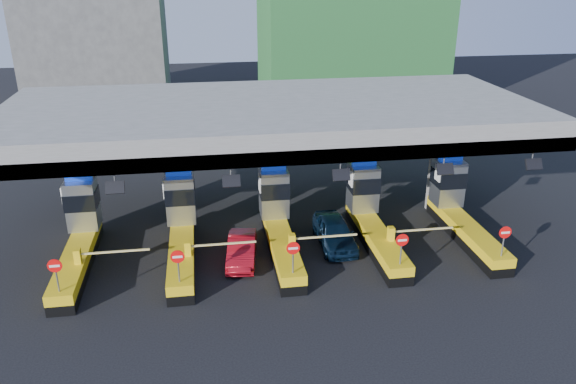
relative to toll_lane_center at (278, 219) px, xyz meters
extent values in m
plane|color=black|center=(0.00, -0.28, -1.40)|extent=(120.00, 120.00, 0.00)
cube|color=slate|center=(0.00, 2.72, 4.85)|extent=(28.00, 12.00, 1.50)
cube|color=#4C4C49|center=(0.00, -2.98, 4.45)|extent=(28.00, 0.60, 0.70)
cube|color=slate|center=(-10.00, 2.72, 1.35)|extent=(1.00, 1.00, 5.50)
cube|color=slate|center=(0.00, 2.72, 1.35)|extent=(1.00, 1.00, 5.50)
cube|color=slate|center=(10.00, 2.72, 1.35)|extent=(1.00, 1.00, 5.50)
cylinder|color=slate|center=(-7.50, -2.98, 3.85)|extent=(0.06, 0.06, 0.50)
cube|color=black|center=(-7.50, -3.18, 3.50)|extent=(0.80, 0.38, 0.54)
cylinder|color=slate|center=(-2.50, -2.98, 3.85)|extent=(0.06, 0.06, 0.50)
cube|color=black|center=(-2.50, -3.18, 3.50)|extent=(0.80, 0.38, 0.54)
cylinder|color=slate|center=(2.50, -2.98, 3.85)|extent=(0.06, 0.06, 0.50)
cube|color=black|center=(2.50, -3.18, 3.50)|extent=(0.80, 0.38, 0.54)
cylinder|color=slate|center=(7.50, -2.98, 3.85)|extent=(0.06, 0.06, 0.50)
cube|color=black|center=(7.50, -3.18, 3.50)|extent=(0.80, 0.38, 0.54)
cylinder|color=slate|center=(12.00, -2.98, 3.85)|extent=(0.06, 0.06, 0.50)
cube|color=black|center=(12.00, -3.18, 3.50)|extent=(0.80, 0.38, 0.54)
cube|color=black|center=(-10.00, -1.28, -1.15)|extent=(1.20, 8.00, 0.50)
cube|color=#E5B70C|center=(-10.00, -1.28, -0.65)|extent=(1.20, 8.00, 0.50)
cube|color=#9EA3A8|center=(-10.00, 1.52, 0.90)|extent=(1.50, 1.50, 2.60)
cube|color=black|center=(-10.00, 1.50, 1.20)|extent=(1.56, 1.56, 0.90)
cube|color=#0C2DBF|center=(-10.00, 1.52, 2.48)|extent=(1.30, 0.35, 0.55)
cube|color=white|center=(-10.80, 1.22, 1.60)|extent=(0.06, 0.70, 0.90)
cylinder|color=slate|center=(-10.00, -4.88, 0.25)|extent=(0.07, 0.07, 1.30)
cylinder|color=red|center=(-10.00, -4.91, 0.85)|extent=(0.60, 0.04, 0.60)
cube|color=white|center=(-10.00, -4.93, 0.85)|extent=(0.42, 0.02, 0.10)
cube|color=#E5B70C|center=(-9.65, -2.48, -0.05)|extent=(0.30, 0.35, 0.70)
cube|color=white|center=(-8.00, -2.48, 0.05)|extent=(3.20, 0.08, 0.08)
cube|color=black|center=(-5.00, -1.28, -1.15)|extent=(1.20, 8.00, 0.50)
cube|color=#E5B70C|center=(-5.00, -1.28, -0.65)|extent=(1.20, 8.00, 0.50)
cube|color=#9EA3A8|center=(-5.00, 1.52, 0.90)|extent=(1.50, 1.50, 2.60)
cube|color=black|center=(-5.00, 1.50, 1.20)|extent=(1.56, 1.56, 0.90)
cube|color=#0C2DBF|center=(-5.00, 1.52, 2.48)|extent=(1.30, 0.35, 0.55)
cube|color=white|center=(-5.80, 1.22, 1.60)|extent=(0.06, 0.70, 0.90)
cylinder|color=slate|center=(-5.00, -4.88, 0.25)|extent=(0.07, 0.07, 1.30)
cylinder|color=red|center=(-5.00, -4.91, 0.85)|extent=(0.60, 0.04, 0.60)
cube|color=white|center=(-5.00, -4.93, 0.85)|extent=(0.42, 0.02, 0.10)
cube|color=#E5B70C|center=(-4.65, -2.48, -0.05)|extent=(0.30, 0.35, 0.70)
cube|color=white|center=(-3.00, -2.48, 0.05)|extent=(3.20, 0.08, 0.08)
cube|color=black|center=(0.00, -1.28, -1.15)|extent=(1.20, 8.00, 0.50)
cube|color=#E5B70C|center=(0.00, -1.28, -0.65)|extent=(1.20, 8.00, 0.50)
cube|color=#9EA3A8|center=(0.00, 1.52, 0.90)|extent=(1.50, 1.50, 2.60)
cube|color=black|center=(0.00, 1.50, 1.20)|extent=(1.56, 1.56, 0.90)
cube|color=#0C2DBF|center=(0.00, 1.52, 2.48)|extent=(1.30, 0.35, 0.55)
cube|color=white|center=(-0.80, 1.22, 1.60)|extent=(0.06, 0.70, 0.90)
cylinder|color=slate|center=(0.00, -4.88, 0.25)|extent=(0.07, 0.07, 1.30)
cylinder|color=red|center=(0.00, -4.91, 0.85)|extent=(0.60, 0.04, 0.60)
cube|color=white|center=(0.00, -4.93, 0.85)|extent=(0.42, 0.02, 0.10)
cube|color=#E5B70C|center=(0.35, -2.48, -0.05)|extent=(0.30, 0.35, 0.70)
cube|color=white|center=(2.00, -2.48, 0.05)|extent=(3.20, 0.08, 0.08)
cube|color=black|center=(5.00, -1.28, -1.15)|extent=(1.20, 8.00, 0.50)
cube|color=#E5B70C|center=(5.00, -1.28, -0.65)|extent=(1.20, 8.00, 0.50)
cube|color=#9EA3A8|center=(5.00, 1.52, 0.90)|extent=(1.50, 1.50, 2.60)
cube|color=black|center=(5.00, 1.50, 1.20)|extent=(1.56, 1.56, 0.90)
cube|color=#0C2DBF|center=(5.00, 1.52, 2.48)|extent=(1.30, 0.35, 0.55)
cube|color=white|center=(4.20, 1.22, 1.60)|extent=(0.06, 0.70, 0.90)
cylinder|color=slate|center=(5.00, -4.88, 0.25)|extent=(0.07, 0.07, 1.30)
cylinder|color=red|center=(5.00, -4.91, 0.85)|extent=(0.60, 0.04, 0.60)
cube|color=white|center=(5.00, -4.93, 0.85)|extent=(0.42, 0.02, 0.10)
cube|color=#E5B70C|center=(5.35, -2.48, -0.05)|extent=(0.30, 0.35, 0.70)
cube|color=white|center=(7.00, -2.48, 0.05)|extent=(3.20, 0.08, 0.08)
cube|color=black|center=(10.00, -1.28, -1.15)|extent=(1.20, 8.00, 0.50)
cube|color=#E5B70C|center=(10.00, -1.28, -0.65)|extent=(1.20, 8.00, 0.50)
cube|color=#9EA3A8|center=(10.00, 1.52, 0.90)|extent=(1.50, 1.50, 2.60)
cube|color=black|center=(10.00, 1.50, 1.20)|extent=(1.56, 1.56, 0.90)
cube|color=#0C2DBF|center=(10.00, 1.52, 2.48)|extent=(1.30, 0.35, 0.55)
cube|color=white|center=(9.20, 1.22, 1.60)|extent=(0.06, 0.70, 0.90)
cylinder|color=slate|center=(10.00, -4.88, 0.25)|extent=(0.07, 0.07, 1.30)
cylinder|color=red|center=(10.00, -4.91, 0.85)|extent=(0.60, 0.04, 0.60)
cube|color=white|center=(10.00, -4.93, 0.85)|extent=(0.42, 0.02, 0.10)
cube|color=#E5B70C|center=(10.35, -2.48, -0.05)|extent=(0.30, 0.35, 0.70)
cube|color=white|center=(12.00, -2.48, 0.05)|extent=(3.20, 0.08, 0.08)
cube|color=#4C4C49|center=(-14.00, 35.72, 7.60)|extent=(14.00, 10.00, 18.00)
imported|color=black|center=(2.92, -0.70, -0.64)|extent=(1.81, 4.44, 1.51)
imported|color=maroon|center=(-2.05, -1.66, -0.76)|extent=(1.85, 4.01, 1.27)
camera|label=1|loc=(-3.62, -26.45, 12.44)|focal=35.00mm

